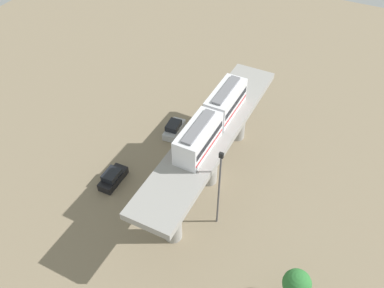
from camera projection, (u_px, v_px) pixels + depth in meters
ground_plane at (209, 181)px, 51.02m from camera, size 120.00×120.00×0.00m
viaduct at (210, 145)px, 46.80m from camera, size 5.20×28.00×8.22m
train at (213, 119)px, 44.50m from camera, size 2.64×13.55×3.24m
parked_car_silver at (174, 129)px, 57.00m from camera, size 2.24×4.37×1.76m
parked_car_black at (113, 178)px, 50.39m from camera, size 1.92×4.25×1.76m
tree_near_viaduct at (297, 284)px, 37.60m from camera, size 2.69×2.69×4.61m
signal_post at (219, 187)px, 42.50m from camera, size 0.44×0.28×10.82m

